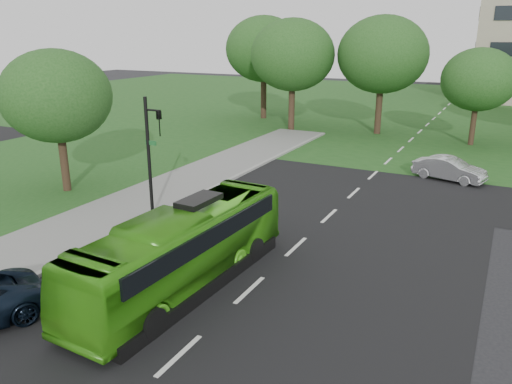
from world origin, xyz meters
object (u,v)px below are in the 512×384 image
Objects in this scene: traffic_light at (152,149)px; tree_park_c at (479,80)px; bus at (184,249)px; tree_side_near at (56,96)px; tree_park_b at (383,55)px; tree_park_a at (293,55)px; sedan at (449,169)px; tree_park_f at (264,49)px.

tree_park_c is at bearing 71.62° from traffic_light.
tree_park_c is 0.76× the size of bus.
tree_side_near is 7.45m from traffic_light.
tree_park_b is 7.87m from tree_park_c.
tree_side_near is at bearing -99.60° from tree_park_a.
sedan is at bearing 72.87° from bus.
traffic_light is (-11.48, -24.16, -1.65)m from tree_park_c.
tree_park_c is 26.80m from traffic_light.
tree_park_c is at bearing 2.43° from tree_park_a.
bus is 7.05m from traffic_light.
tree_park_b reaches higher than traffic_light.
tree_park_b is 2.39× the size of sedan.
tree_park_a is at bearing 108.78° from bus.
tree_park_b is (7.23, 1.88, 0.09)m from tree_park_a.
traffic_light is at bearing -81.90° from tree_park_a.
tree_park_a is at bearing -43.23° from tree_park_f.
tree_park_b is 0.98× the size of tree_park_f.
tree_park_c is 20.50m from tree_park_f.
tree_park_f is at bearing 114.56° from bus.
sedan is 0.73× the size of traffic_light.
tree_park_b is 1.30× the size of tree_side_near.
tree_side_near is 1.85× the size of sedan.
tree_park_a is at bearing -177.57° from tree_park_c.
tree_park_f is at bearing 92.97° from tree_side_near.
tree_park_a reaches higher than sedan.
tree_park_a is 23.98m from traffic_light.
tree_side_near is at bearing -129.15° from tree_park_c.
tree_side_near reaches higher than tree_park_c.
bus is 18.80m from sedan.
tree_park_f is (-12.38, 2.96, 0.21)m from tree_park_b.
traffic_light is at bearing 154.24° from sedan.
sedan is at bearing -37.91° from tree_park_f.
tree_park_f reaches higher than tree_side_near.
tree_park_b is 1.34× the size of tree_park_c.
tree_park_f is 1.33× the size of tree_side_near.
bus is at bearing 175.33° from sedan.
tree_side_near is at bearing 176.35° from traffic_light.
bus is (-6.58, -28.83, -3.60)m from tree_park_c.
traffic_light reaches higher than bus.
tree_park_a is 7.47m from tree_park_b.
bus is at bearing -36.60° from traffic_light.
tree_park_a reaches higher than tree_side_near.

